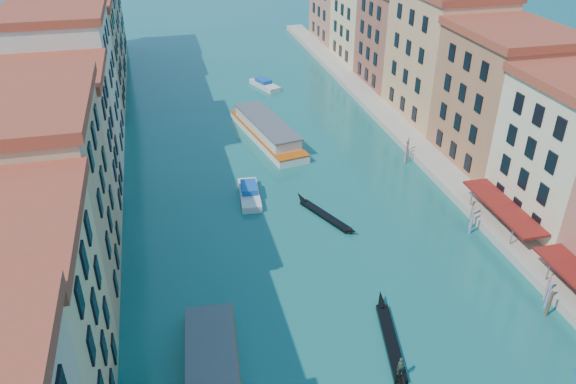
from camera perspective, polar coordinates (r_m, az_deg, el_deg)
The scene contains 9 objects.
left_bank_palazzos at distance 77.87m, azimuth -21.78°, elevation 8.11°, with size 12.80×128.40×21.00m.
right_bank_palazzos at distance 88.88m, azimuth 17.21°, elevation 11.51°, with size 12.80×128.40×21.00m.
quay at distance 88.49m, azimuth 11.79°, elevation 5.70°, with size 4.00×140.00×1.00m, color #AC9E8B.
mooring_poles_right at distance 60.21m, azimuth 23.36°, elevation -8.07°, with size 1.44×54.24×3.20m.
vaporetto_far at distance 86.07m, azimuth -2.16°, elevation 6.26°, with size 8.40×20.95×3.04m.
gondola_fore at distance 51.29m, azimuth 10.41°, elevation -14.57°, with size 3.33×11.85×2.38m.
gondola_far at distance 66.93m, azimuth 3.70°, elevation -2.28°, with size 5.23×10.35×1.56m.
motorboat_mid at distance 70.66m, azimuth -3.94°, elevation -0.12°, with size 3.05×7.77×1.57m.
motorboat_far at distance 108.19m, azimuth -2.40°, elevation 10.89°, with size 4.91×7.88×1.56m.
Camera 1 is at (-13.99, -7.63, 35.99)m, focal length 35.00 mm.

